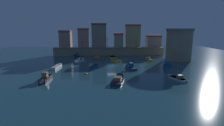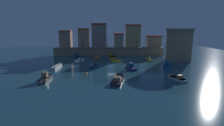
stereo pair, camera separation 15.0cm
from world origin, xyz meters
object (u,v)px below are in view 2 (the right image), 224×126
Objects in this scene: fortress_tower at (179,44)px; quay_lamp_0 at (83,42)px; quay_lamp_2 at (136,41)px; moored_boat_0 at (130,67)px; mooring_buoy_0 at (86,74)px; moored_boat_10 at (77,56)px; moored_boat_9 at (167,64)px; moored_boat_12 at (58,66)px; moored_boat_6 at (44,79)px; moored_boat_7 at (95,66)px; moored_boat_8 at (119,79)px; moored_boat_3 at (111,56)px; quay_lamp_1 at (107,41)px; moored_boat_1 at (175,77)px; moored_boat_4 at (148,59)px; moored_boat_5 at (115,60)px; moored_boat_2 at (79,61)px.

fortress_tower is 35.19m from quay_lamp_0.
quay_lamp_2 reaches higher than moored_boat_0.
moored_boat_10 is at bearing 103.04° from mooring_buoy_0.
moored_boat_9 is 30.39m from moored_boat_12.
moored_boat_12 is at bearing -101.91° from quay_lamp_0.
moored_boat_6 reaches higher than moored_boat_9.
moored_boat_7 is 0.81× the size of moored_boat_10.
moored_boat_3 is at bearing 14.04° from moored_boat_8.
quay_lamp_1 reaches higher than moored_boat_12.
mooring_buoy_0 is (-7.11, 5.27, -0.34)m from moored_boat_8.
moored_boat_3 is at bearing -22.87° from quay_lamp_0.
moored_boat_12 is at bearing 41.66° from moored_boat_1.
moored_boat_0 is (-6.07, -23.27, -5.12)m from quay_lamp_2.
moored_boat_8 is 8.86m from mooring_buoy_0.
moored_boat_0 is 12.47m from mooring_buoy_0.
moored_boat_3 reaches higher than mooring_buoy_0.
quay_lamp_0 is 0.63× the size of moored_boat_7.
quay_lamp_0 is 29.69m from mooring_buoy_0.
mooring_buoy_0 is (-11.09, -5.69, -0.40)m from moored_boat_0.
moored_boat_4 is at bearing -43.65° from moored_boat_0.
moored_boat_3 is at bearing 161.64° from fortress_tower.
moored_boat_5 is at bearing -127.53° from quay_lamp_2.
mooring_buoy_0 is (-5.68, -28.97, -5.58)m from quay_lamp_1.
moored_boat_5 is 1.12× the size of moored_boat_7.
moored_boat_10 is at bearing 167.18° from fortress_tower.
moored_boat_1 is 30.26m from moored_boat_12.
moored_boat_5 is at bearing -142.08° from moored_boat_10.
moored_boat_9 reaches higher than moored_boat_3.
quay_lamp_2 is 0.76× the size of moored_boat_7.
moored_boat_3 is (-10.17, -4.62, -5.27)m from quay_lamp_2.
moored_boat_5 reaches higher than moored_boat_2.
moored_boat_7 is (5.55, -8.11, -0.04)m from moored_boat_2.
quay_lamp_2 is 11.90m from moored_boat_4.
moored_boat_7 is 7.38× the size of mooring_buoy_0.
moored_boat_0 is 1.24× the size of moored_boat_7.
moored_boat_9 is at bearing -146.58° from moored_boat_5.
moored_boat_6 is at bearing 155.67° from moored_boat_10.
moored_boat_9 reaches higher than moored_boat_5.
fortress_tower is 1.39× the size of moored_boat_8.
moored_boat_3 is at bearing 64.75° from moored_boat_4.
moored_boat_1 is 38.87m from moored_boat_10.
moored_boat_6 reaches higher than moored_boat_10.
moored_boat_0 is 19.10m from moored_boat_3.
quay_lamp_1 is 26.00m from moored_boat_12.
moored_boat_6 is (-14.82, -29.66, 0.26)m from moored_boat_3.
moored_boat_12 is (-2.66, -17.18, -0.13)m from moored_boat_10.
moored_boat_2 is 1.23× the size of moored_boat_3.
moored_boat_1 reaches higher than moored_boat_4.
moored_boat_0 is at bearing 67.20° from moored_boat_2.
mooring_buoy_0 is (-1.72, -7.14, -0.32)m from moored_boat_7.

